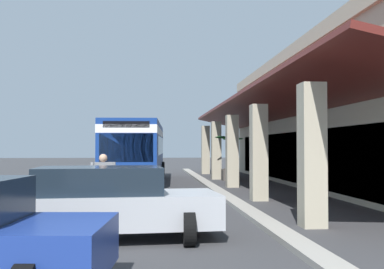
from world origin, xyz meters
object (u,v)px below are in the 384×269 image
parked_sedan_silver (107,202)px  pedestrian (103,181)px  potted_palm (230,169)px  transit_bus (137,148)px

parked_sedan_silver → pedestrian: size_ratio=2.68×
parked_sedan_silver → potted_palm: potted_palm is taller
pedestrian → potted_palm: size_ratio=0.66×
parked_sedan_silver → transit_bus: bearing=179.7°
pedestrian → potted_palm: 14.17m
potted_palm → transit_bus: bearing=-79.8°
transit_bus → parked_sedan_silver: bearing=-0.3°
transit_bus → potted_palm: transit_bus is taller
parked_sedan_silver → potted_palm: size_ratio=1.76×
potted_palm → pedestrian: bearing=-23.8°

